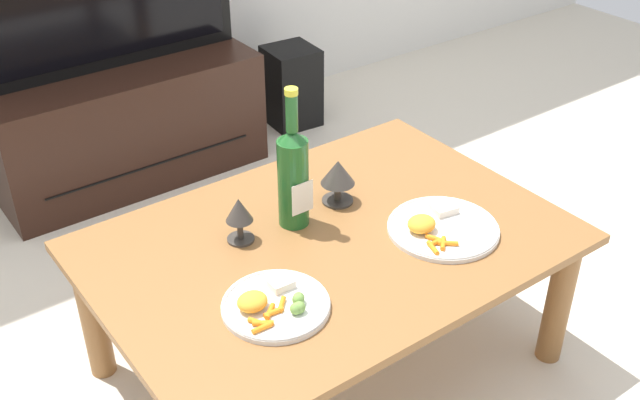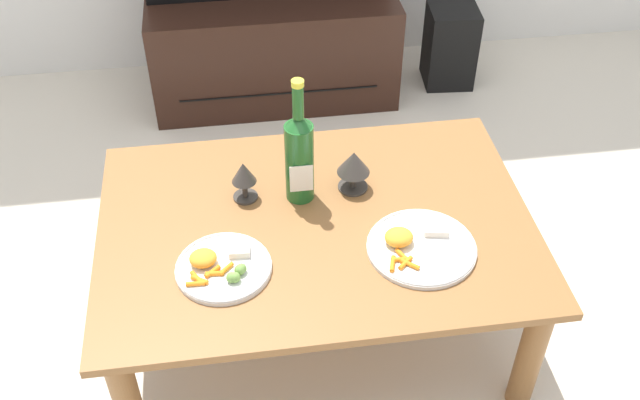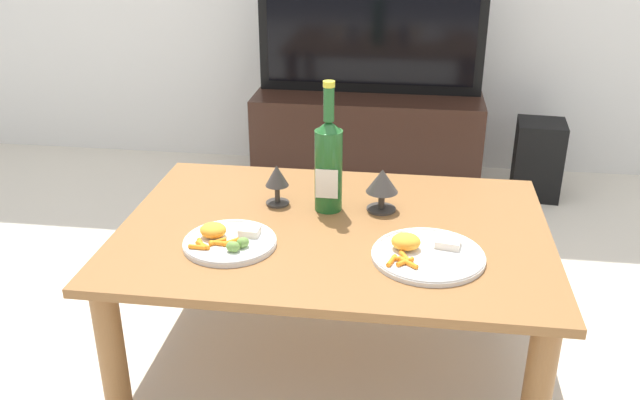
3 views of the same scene
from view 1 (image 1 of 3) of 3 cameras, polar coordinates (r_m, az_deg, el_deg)
ground_plane at (r=2.23m, az=0.62°, el=-12.02°), size 6.40×6.40×0.00m
dining_table at (r=1.99m, az=0.68°, el=-4.44°), size 1.19×0.83×0.43m
tv_stand at (r=3.09m, az=-14.47°, el=5.82°), size 1.02×0.49×0.45m
floor_speaker at (r=3.41m, az=-2.14°, el=8.49°), size 0.22×0.22×0.35m
wine_bottle at (r=1.93m, az=-2.03°, el=1.99°), size 0.08×0.08×0.38m
goblet_left at (r=1.91m, az=-6.07°, el=-0.97°), size 0.07×0.07×0.12m
goblet_right at (r=2.05m, az=1.34°, el=1.91°), size 0.09×0.09×0.13m
dinner_plate_left at (r=1.73m, az=-3.40°, el=-7.78°), size 0.25×0.25×0.05m
dinner_plate_right at (r=1.99m, az=9.01°, el=-2.01°), size 0.29×0.29×0.05m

